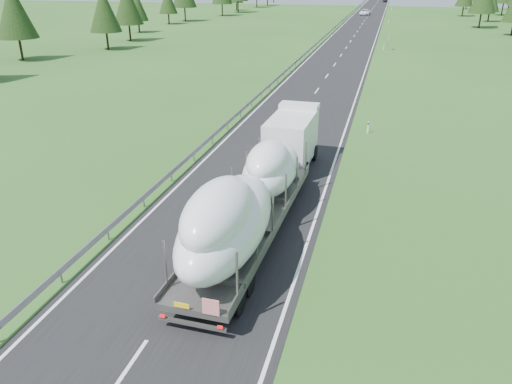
% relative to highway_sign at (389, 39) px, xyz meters
% --- Properties ---
extents(ground, '(400.00, 400.00, 0.00)m').
position_rel_highway_sign_xyz_m(ground, '(-7.20, -80.00, -1.81)').
color(ground, '#27521B').
rests_on(ground, ground).
extents(road_surface, '(10.00, 400.00, 0.02)m').
position_rel_highway_sign_xyz_m(road_surface, '(-7.20, 20.00, -1.80)').
color(road_surface, black).
rests_on(road_surface, ground).
extents(guardrail, '(0.10, 400.00, 0.76)m').
position_rel_highway_sign_xyz_m(guardrail, '(-12.50, 19.94, -1.21)').
color(guardrail, slate).
rests_on(guardrail, ground).
extents(marker_posts, '(0.13, 350.08, 1.00)m').
position_rel_highway_sign_xyz_m(marker_posts, '(-0.70, 75.00, -1.27)').
color(marker_posts, silver).
rests_on(marker_posts, ground).
extents(highway_sign, '(0.08, 0.90, 2.60)m').
position_rel_highway_sign_xyz_m(highway_sign, '(0.00, 0.00, 0.00)').
color(highway_sign, slate).
rests_on(highway_sign, ground).
extents(tree_line_left, '(13.14, 244.09, 12.52)m').
position_rel_highway_sign_xyz_m(tree_line_left, '(-50.86, 7.76, 5.20)').
color(tree_line_left, black).
rests_on(tree_line_left, ground).
extents(boat_truck, '(3.59, 21.59, 4.90)m').
position_rel_highway_sign_xyz_m(boat_truck, '(-5.47, -68.85, 0.73)').
color(boat_truck, silver).
rests_on(boat_truck, ground).
extents(distant_van, '(3.05, 6.16, 1.68)m').
position_rel_highway_sign_xyz_m(distant_van, '(-8.32, 74.37, -0.97)').
color(distant_van, white).
rests_on(distant_van, ground).
extents(distant_car_dark, '(1.96, 4.67, 1.58)m').
position_rel_highway_sign_xyz_m(distant_car_dark, '(-4.00, 146.56, -1.02)').
color(distant_car_dark, black).
rests_on(distant_car_dark, ground).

